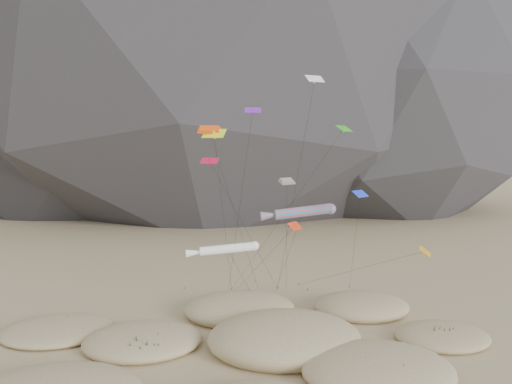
% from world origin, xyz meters
% --- Properties ---
extents(ground, '(500.00, 500.00, 0.00)m').
position_xyz_m(ground, '(0.00, 0.00, 0.00)').
color(ground, '#CCB789').
rests_on(ground, ground).
extents(dunes, '(52.54, 34.11, 4.43)m').
position_xyz_m(dunes, '(-2.56, 4.11, 0.75)').
color(dunes, '#CCB789').
rests_on(dunes, ground).
extents(dune_grass, '(42.72, 29.55, 1.56)m').
position_xyz_m(dune_grass, '(-0.65, 3.48, 0.87)').
color(dune_grass, black).
rests_on(dune_grass, ground).
extents(kite_stakes, '(24.03, 6.28, 0.30)m').
position_xyz_m(kite_stakes, '(2.17, 24.36, 0.15)').
color(kite_stakes, '#3F2D1E').
rests_on(kite_stakes, ground).
extents(rainbow_tube_kite, '(8.83, 13.72, 14.25)m').
position_xyz_m(rainbow_tube_kite, '(4.64, 10.81, 13.27)').
color(rainbow_tube_kite, '#FF481A').
rests_on(rainbow_tube_kite, ground).
extents(white_tube_kite, '(9.36, 15.30, 11.08)m').
position_xyz_m(white_tube_kite, '(-4.57, 5.69, 10.34)').
color(white_tube_kite, white).
rests_on(white_tube_kite, ground).
extents(orange_parafoil, '(8.99, 12.97, 23.10)m').
position_xyz_m(orange_parafoil, '(-5.51, 11.96, 22.34)').
color(orange_parafoil, '#ED4B0C').
rests_on(orange_parafoil, ground).
extents(multi_parafoil, '(3.87, 13.31, 17.11)m').
position_xyz_m(multi_parafoil, '(3.42, 12.53, 16.47)').
color(multi_parafoil, '#FF471A').
rests_on(multi_parafoil, ground).
extents(delta_kites, '(25.60, 21.44, 28.84)m').
position_xyz_m(delta_kites, '(4.62, 11.01, 18.39)').
color(delta_kites, red).
rests_on(delta_kites, ground).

